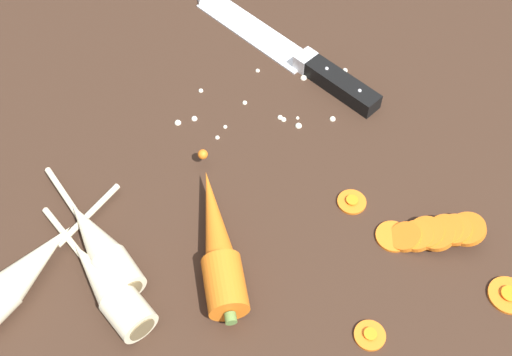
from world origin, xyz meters
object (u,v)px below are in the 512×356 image
(chefs_knife, at_px, (275,43))
(carrot_slice_stack, at_px, (431,233))
(parsnip_front, at_px, (22,275))
(carrot_slice_stray_mid, at_px, (509,295))
(parsnip_mid_right, at_px, (107,286))
(carrot_slice_stray_far, at_px, (352,201))
(parsnip_mid_left, at_px, (100,246))
(carrot_slice_stray_near, at_px, (370,335))
(whole_carrot, at_px, (218,243))

(chefs_knife, xyz_separation_m, carrot_slice_stack, (0.11, -0.33, 0.01))
(parsnip_front, distance_m, carrot_slice_stray_mid, 0.50)
(parsnip_front, height_order, parsnip_mid_right, same)
(parsnip_mid_right, bearing_deg, carrot_slice_stray_far, 14.62)
(parsnip_mid_left, xyz_separation_m, carrot_slice_stack, (0.36, -0.03, -0.01))
(parsnip_front, bearing_deg, parsnip_mid_right, -16.40)
(parsnip_mid_left, xyz_separation_m, carrot_slice_stray_mid, (0.42, -0.11, -0.02))
(carrot_slice_stack, height_order, carrot_slice_stray_near, carrot_slice_stack)
(whole_carrot, xyz_separation_m, parsnip_mid_left, (-0.12, 0.02, -0.00))
(whole_carrot, xyz_separation_m, carrot_slice_stray_near, (0.14, -0.12, -0.02))
(parsnip_mid_left, bearing_deg, carrot_slice_stray_far, 4.99)
(carrot_slice_stack, distance_m, carrot_slice_stray_mid, 0.10)
(parsnip_mid_right, bearing_deg, parsnip_front, 163.60)
(carrot_slice_stray_near, height_order, carrot_slice_stray_far, same)
(parsnip_front, distance_m, carrot_slice_stray_near, 0.36)
(carrot_slice_stray_near, height_order, carrot_slice_stray_mid, same)
(parsnip_mid_left, distance_m, carrot_slice_stray_near, 0.29)
(chefs_knife, bearing_deg, carrot_slice_stray_near, -87.23)
(chefs_knife, distance_m, carrot_slice_stray_far, 0.28)
(chefs_knife, distance_m, carrot_slice_stack, 0.35)
(carrot_slice_stray_mid, distance_m, carrot_slice_stray_far, 0.19)
(whole_carrot, relative_size, parsnip_mid_right, 1.26)
(whole_carrot, xyz_separation_m, carrot_slice_stray_far, (0.16, 0.04, -0.02))
(chefs_knife, relative_size, parsnip_mid_right, 1.73)
(chefs_knife, height_order, carrot_slice_stray_far, chefs_knife)
(whole_carrot, xyz_separation_m, parsnip_front, (-0.20, -0.01, -0.00))
(carrot_slice_stack, bearing_deg, carrot_slice_stray_near, -133.51)
(whole_carrot, relative_size, carrot_slice_stray_near, 6.86)
(parsnip_front, distance_m, carrot_slice_stack, 0.44)
(whole_carrot, bearing_deg, carrot_slice_stray_near, -40.41)
(carrot_slice_stray_mid, bearing_deg, parsnip_mid_right, 170.83)
(whole_carrot, height_order, parsnip_mid_left, whole_carrot)
(carrot_slice_stack, xyz_separation_m, carrot_slice_stray_mid, (0.06, -0.08, -0.01))
(parsnip_mid_left, bearing_deg, chefs_knife, 51.09)
(parsnip_mid_left, xyz_separation_m, parsnip_mid_right, (0.01, -0.05, 0.00))
(chefs_knife, distance_m, parsnip_mid_left, 0.38)
(parsnip_front, xyz_separation_m, carrot_slice_stray_near, (0.34, -0.11, -0.02))
(parsnip_mid_left, distance_m, carrot_slice_stray_far, 0.29)
(parsnip_mid_left, bearing_deg, whole_carrot, -7.35)
(chefs_knife, height_order, carrot_slice_stack, carrot_slice_stack)
(parsnip_front, xyz_separation_m, parsnip_mid_left, (0.08, 0.02, 0.00))
(parsnip_mid_right, height_order, carrot_slice_stack, parsnip_mid_right)
(chefs_knife, bearing_deg, carrot_slice_stray_far, -81.24)
(chefs_knife, height_order, parsnip_mid_right, parsnip_mid_right)
(parsnip_front, bearing_deg, carrot_slice_stack, -1.66)
(whole_carrot, bearing_deg, parsnip_mid_left, 172.65)
(carrot_slice_stack, relative_size, carrot_slice_stray_mid, 2.72)
(whole_carrot, relative_size, parsnip_front, 1.28)
(chefs_knife, distance_m, carrot_slice_stray_near, 0.43)
(whole_carrot, height_order, parsnip_front, whole_carrot)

